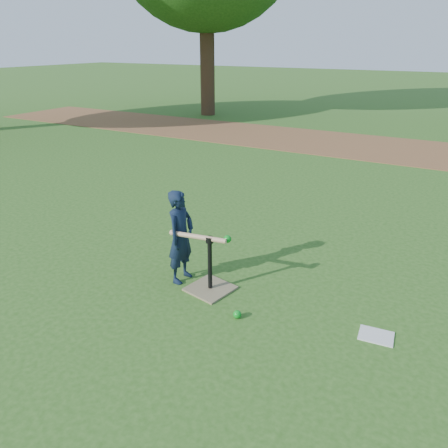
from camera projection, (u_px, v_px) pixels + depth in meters
The scene contains 7 objects.
ground at pixel (202, 271), 5.04m from camera, with size 80.00×80.00×0.00m, color #285116.
dirt_strip at pixel (359, 146), 11.07m from camera, with size 24.00×3.00×0.01m, color brown.
child at pixel (181, 237), 4.67m from camera, with size 0.38×0.25×1.04m, color black.
wiffle_ball_ground at pixel (237, 314), 4.17m from camera, with size 0.08×0.08×0.08m, color #0C8C1C.
clipboard at pixel (376, 336), 3.92m from camera, with size 0.30×0.23×0.01m, color silver.
batting_tee at pixel (210, 280), 4.62m from camera, with size 0.51×0.51×0.61m.
swing_action at pixel (202, 237), 4.48m from camera, with size 0.65×0.22×0.08m.
Camera 1 is at (2.40, -3.74, 2.45)m, focal length 35.00 mm.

